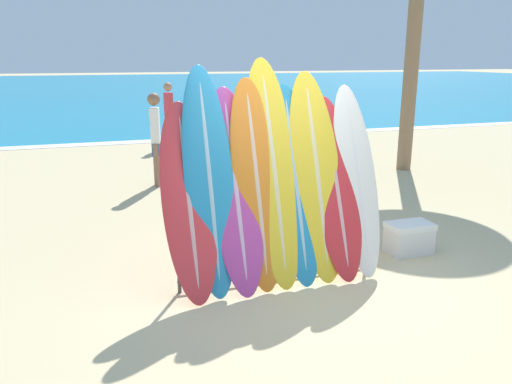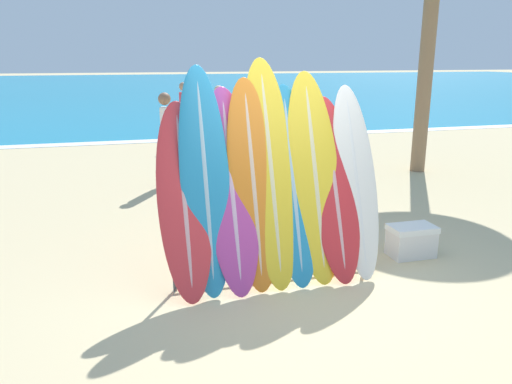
# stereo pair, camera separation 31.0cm
# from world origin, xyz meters

# --- Properties ---
(ground_plane) EXTENTS (160.00, 160.00, 0.00)m
(ground_plane) POSITION_xyz_m (0.00, 0.00, 0.00)
(ground_plane) COLOR #CCB789
(ocean_water) EXTENTS (120.00, 60.00, 0.01)m
(ocean_water) POSITION_xyz_m (0.00, 39.71, 0.00)
(ocean_water) COLOR teal
(ocean_water) RESTS_ON ground_plane
(surfboard_rack) EXTENTS (2.28, 0.04, 0.80)m
(surfboard_rack) POSITION_xyz_m (-0.29, 0.33, 0.44)
(surfboard_rack) COLOR #47474C
(surfboard_rack) RESTS_ON ground_plane
(surfboard_slot_0) EXTENTS (0.56, 0.98, 2.00)m
(surfboard_slot_0) POSITION_xyz_m (-1.27, 0.39, 1.00)
(surfboard_slot_0) COLOR red
(surfboard_slot_0) RESTS_ON ground_plane
(surfboard_slot_1) EXTENTS (0.53, 0.90, 2.38)m
(surfboard_slot_1) POSITION_xyz_m (-1.04, 0.43, 1.19)
(surfboard_slot_1) COLOR teal
(surfboard_slot_1) RESTS_ON ground_plane
(surfboard_slot_2) EXTENTS (0.57, 1.00, 2.14)m
(surfboard_slot_2) POSITION_xyz_m (-0.76, 0.42, 1.07)
(surfboard_slot_2) COLOR #B23D8E
(surfboard_slot_2) RESTS_ON ground_plane
(surfboard_slot_3) EXTENTS (0.54, 0.87, 2.24)m
(surfboard_slot_3) POSITION_xyz_m (-0.52, 0.41, 1.12)
(surfboard_slot_3) COLOR orange
(surfboard_slot_3) RESTS_ON ground_plane
(surfboard_slot_4) EXTENTS (0.57, 1.00, 2.45)m
(surfboard_slot_4) POSITION_xyz_m (-0.31, 0.46, 1.22)
(surfboard_slot_4) COLOR yellow
(surfboard_slot_4) RESTS_ON ground_plane
(surfboard_slot_5) EXTENTS (0.53, 0.88, 2.16)m
(surfboard_slot_5) POSITION_xyz_m (-0.06, 0.41, 1.08)
(surfboard_slot_5) COLOR teal
(surfboard_slot_5) RESTS_ON ground_plane
(surfboard_slot_6) EXTENTS (0.60, 0.90, 2.30)m
(surfboard_slot_6) POSITION_xyz_m (0.20, 0.43, 1.15)
(surfboard_slot_6) COLOR yellow
(surfboard_slot_6) RESTS_ON ground_plane
(surfboard_slot_7) EXTENTS (0.57, 0.93, 2.01)m
(surfboard_slot_7) POSITION_xyz_m (0.42, 0.39, 1.01)
(surfboard_slot_7) COLOR red
(surfboard_slot_7) RESTS_ON ground_plane
(surfboard_slot_8) EXTENTS (0.50, 0.89, 2.14)m
(surfboard_slot_8) POSITION_xyz_m (0.70, 0.41, 1.07)
(surfboard_slot_8) COLOR silver
(surfboard_slot_8) RESTS_ON ground_plane
(person_near_water) EXTENTS (0.24, 0.31, 1.82)m
(person_near_water) POSITION_xyz_m (0.79, 4.18, 0.99)
(person_near_water) COLOR beige
(person_near_water) RESTS_ON ground_plane
(person_mid_beach) EXTENTS (0.24, 0.30, 1.79)m
(person_mid_beach) POSITION_xyz_m (-1.03, 5.05, 0.98)
(person_mid_beach) COLOR #846047
(person_mid_beach) RESTS_ON ground_plane
(person_far_left) EXTENTS (0.24, 0.29, 1.77)m
(person_far_left) POSITION_xyz_m (-0.13, 9.31, 0.97)
(person_far_left) COLOR #A87A5B
(person_far_left) RESTS_ON ground_plane
(person_far_right) EXTENTS (0.29, 0.28, 1.73)m
(person_far_right) POSITION_xyz_m (0.65, 8.29, 0.94)
(person_far_right) COLOR beige
(person_far_right) RESTS_ON ground_plane
(cooler_box) EXTENTS (0.57, 0.36, 0.40)m
(cooler_box) POSITION_xyz_m (1.58, 0.53, 0.20)
(cooler_box) COLOR silver
(cooler_box) RESTS_ON ground_plane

